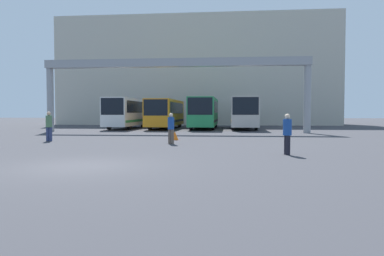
% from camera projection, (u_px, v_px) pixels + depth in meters
% --- Properties ---
extents(ground_plane, '(200.00, 200.00, 0.00)m').
position_uv_depth(ground_plane, '(81.00, 166.00, 12.24)').
color(ground_plane, '#38383D').
extents(building_backdrop, '(38.79, 12.00, 14.95)m').
position_uv_depth(building_backdrop, '(198.00, 74.00, 55.67)').
color(building_backdrop, '#B7B2A3').
rests_on(building_backdrop, ground).
extents(overhead_gantry, '(23.16, 0.80, 6.39)m').
position_uv_depth(overhead_gantry, '(174.00, 72.00, 32.38)').
color(overhead_gantry, gray).
rests_on(overhead_gantry, ground).
extents(bus_slot_0, '(2.43, 10.09, 3.21)m').
position_uv_depth(bus_slot_0, '(127.00, 111.00, 40.24)').
color(bus_slot_0, silver).
rests_on(bus_slot_0, ground).
extents(bus_slot_1, '(2.51, 11.08, 3.06)m').
position_uv_depth(bus_slot_1, '(166.00, 112.00, 40.31)').
color(bus_slot_1, orange).
rests_on(bus_slot_1, ground).
extents(bus_slot_2, '(2.55, 11.40, 3.22)m').
position_uv_depth(bus_slot_2, '(204.00, 111.00, 40.04)').
color(bus_slot_2, '#268C4C').
rests_on(bus_slot_2, ground).
extents(bus_slot_3, '(2.62, 11.36, 3.24)m').
position_uv_depth(bus_slot_3, '(243.00, 111.00, 39.59)').
color(bus_slot_3, beige).
rests_on(bus_slot_3, ground).
extents(pedestrian_mid_left, '(0.37, 0.37, 1.80)m').
position_uv_depth(pedestrian_mid_left, '(49.00, 126.00, 22.68)').
color(pedestrian_mid_left, navy).
rests_on(pedestrian_mid_left, ground).
extents(pedestrian_near_center, '(0.35, 0.35, 1.70)m').
position_uv_depth(pedestrian_near_center, '(287.00, 133.00, 15.45)').
color(pedestrian_near_center, black).
rests_on(pedestrian_near_center, ground).
extents(pedestrian_mid_right, '(0.36, 0.36, 1.72)m').
position_uv_depth(pedestrian_mid_right, '(171.00, 128.00, 20.68)').
color(pedestrian_mid_right, brown).
rests_on(pedestrian_mid_right, ground).
extents(traffic_cone, '(0.47, 0.47, 0.56)m').
position_uv_depth(traffic_cone, '(175.00, 136.00, 23.64)').
color(traffic_cone, orange).
rests_on(traffic_cone, ground).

